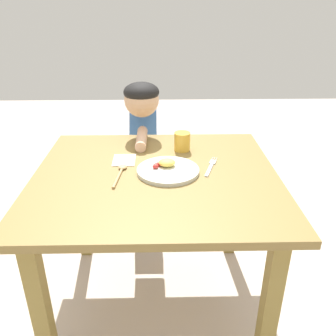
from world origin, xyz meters
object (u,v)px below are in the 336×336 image
Objects in this scene: drinking_cup at (182,141)px; person at (144,149)px; spoon at (120,172)px; plate at (168,170)px; fork at (211,167)px.

person is at bearing 124.57° from drinking_cup.
drinking_cup is (0.29, 0.26, 0.04)m from spoon.
drinking_cup is at bearing 124.57° from person.
plate is 0.20m from fork.
drinking_cup reaches higher than fork.
spoon is 0.20× the size of person.
person reaches higher than drinking_cup.
person is at bearing 103.31° from plate.
drinking_cup is (0.08, 0.25, 0.03)m from plate.
spoon is (-0.41, -0.05, 0.00)m from fork.
person reaches higher than spoon.
fork is 0.24m from drinking_cup.
spoon is 0.58m from person.
person is at bearing 51.41° from fork.
plate is 1.30× the size of spoon.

